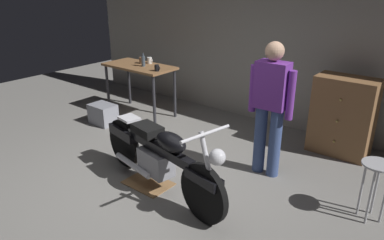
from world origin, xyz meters
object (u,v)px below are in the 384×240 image
storage_bin (103,114)px  bottle (143,61)px  mug_white_ceramic (150,60)px  motorcycle (159,155)px  mug_brown_stoneware (142,60)px  mug_black_matte (157,68)px  shop_stool (376,176)px  wooden_dresser (343,116)px  person_standing (270,104)px

storage_bin → bottle: size_ratio=1.83×
storage_bin → mug_white_ceramic: 1.26m
motorcycle → mug_brown_stoneware: 2.79m
storage_bin → mug_black_matte: size_ratio=3.92×
mug_white_ceramic → bottle: (0.07, -0.23, 0.04)m
motorcycle → bottle: size_ratio=8.97×
motorcycle → shop_stool: (2.07, 0.95, 0.05)m
wooden_dresser → bottle: bearing=-168.7°
mug_brown_stoneware → bottle: bottle is taller
person_standing → bottle: bearing=-12.7°
mug_black_matte → bottle: (-0.42, 0.10, 0.04)m
person_standing → mug_brown_stoneware: (-2.86, 0.66, 0.03)m
motorcycle → storage_bin: bearing=168.4°
person_standing → shop_stool: person_standing is taller
person_standing → mug_white_ceramic: 2.85m
storage_bin → wooden_dresser: bearing=21.6°
shop_stool → bottle: bearing=170.0°
storage_bin → mug_white_ceramic: size_ratio=3.59×
person_standing → mug_black_matte: 2.29m
person_standing → storage_bin: bearing=2.4°
person_standing → storage_bin: 3.05m
mug_black_matte → bottle: size_ratio=0.47×
shop_stool → mug_brown_stoneware: 4.26m
motorcycle → mug_brown_stoneware: (-2.08, 1.79, 0.51)m
wooden_dresser → mug_black_matte: wooden_dresser is taller
motorcycle → mug_white_ceramic: (-1.98, 1.88, 0.51)m
motorcycle → shop_stool: 2.28m
motorcycle → wooden_dresser: size_ratio=1.97×
motorcycle → mug_black_matte: 2.20m
wooden_dresser → mug_brown_stoneware: bearing=-171.5°
mug_black_matte → bottle: bottle is taller
person_standing → motorcycle: bearing=53.9°
person_standing → mug_brown_stoneware: size_ratio=13.19×
wooden_dresser → storage_bin: 3.77m
motorcycle → person_standing: (0.77, 1.14, 0.48)m
shop_stool → person_standing: bearing=171.9°
motorcycle → mug_white_ceramic: size_ratio=17.62×
motorcycle → wooden_dresser: bearing=71.5°
wooden_dresser → mug_brown_stoneware: (-3.39, -0.50, 0.41)m
mug_black_matte → wooden_dresser: bearing=15.0°
person_standing → storage_bin: person_standing is taller
person_standing → wooden_dresser: size_ratio=1.52×
person_standing → bottle: (-2.68, 0.52, 0.07)m
person_standing → wooden_dresser: bearing=-116.6°
mug_white_ceramic → motorcycle: bearing=-43.6°
wooden_dresser → mug_black_matte: 2.92m
wooden_dresser → storage_bin: wooden_dresser is taller
motorcycle → wooden_dresser: (1.31, 2.30, 0.10)m
motorcycle → shop_stool: size_ratio=3.38×
storage_bin → mug_black_matte: mug_black_matte is taller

